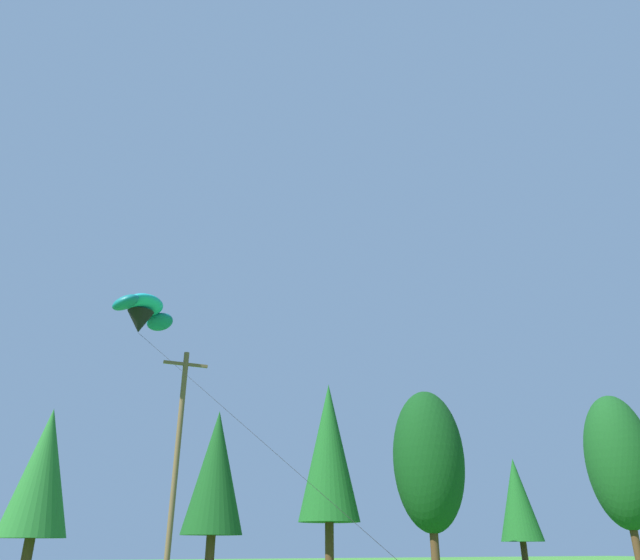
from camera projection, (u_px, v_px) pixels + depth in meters
treeline_tree_e at (43, 471)px, 33.87m from camera, size 3.71×3.71×9.61m
treeline_tree_f at (216, 471)px, 38.55m from camera, size 3.90×3.90×10.47m
treeline_tree_g at (329, 451)px, 47.39m from camera, size 4.79×4.79×14.49m
treeline_tree_h at (428, 460)px, 45.62m from camera, size 5.44×5.44×13.48m
treeline_tree_i at (518, 499)px, 52.58m from camera, size 3.67×3.67×9.43m
treeline_tree_j at (620, 461)px, 55.42m from camera, size 6.00×6.00×15.54m
utility_pole at (176, 460)px, 27.69m from camera, size 2.20×0.26×11.01m
parafoil_kite_mid_teal at (143, 312)px, 28.70m from camera, size 8.01×14.86×11.75m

